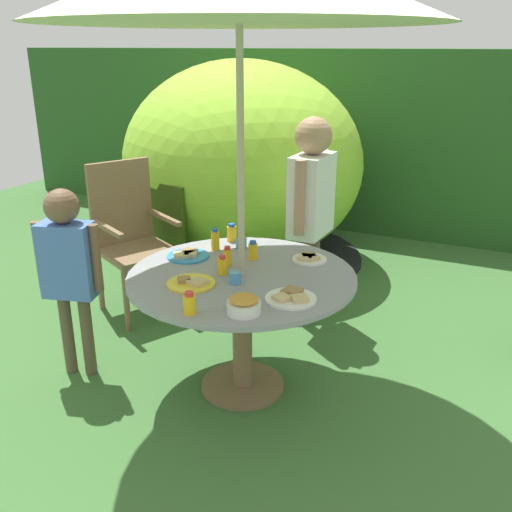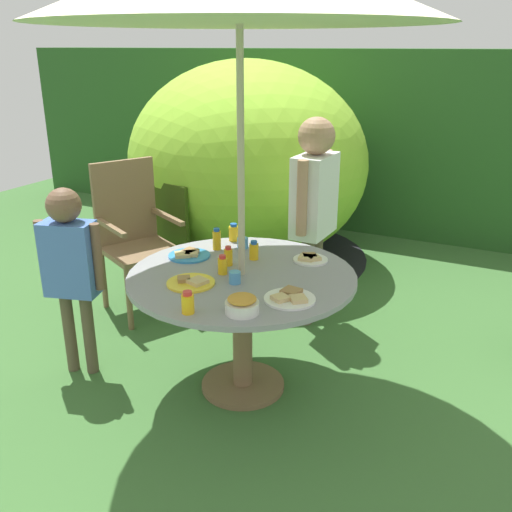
{
  "view_description": "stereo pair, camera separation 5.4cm",
  "coord_description": "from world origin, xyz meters",
  "px_view_note": "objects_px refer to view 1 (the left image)",
  "views": [
    {
      "loc": [
        1.25,
        -2.47,
        1.83
      ],
      "look_at": [
        0.09,
        -0.01,
        0.82
      ],
      "focal_mm": 39.77,
      "sensor_mm": 36.0,
      "label": 1
    },
    {
      "loc": [
        1.3,
        -2.44,
        1.83
      ],
      "look_at": [
        0.09,
        -0.01,
        0.82
      ],
      "focal_mm": 39.77,
      "sensor_mm": 36.0,
      "label": 2
    }
  ],
  "objects_px": {
    "juice_bottle_near_left": "(253,251)",
    "cup_far": "(241,243)",
    "child_in_blue_shirt": "(68,260)",
    "juice_bottle_far_left": "(232,233)",
    "juice_bottle_mid_right": "(222,265)",
    "plate_front_edge": "(187,255)",
    "plate_far_right": "(291,298)",
    "wooden_chair": "(130,231)",
    "plate_near_right": "(191,283)",
    "snack_bowl": "(244,305)",
    "juice_bottle_mid_left": "(190,304)",
    "juice_bottle_back_edge": "(215,240)",
    "child_in_white_shirt": "(311,195)",
    "plate_center_front": "(309,258)",
    "juice_bottle_center_back": "(228,257)",
    "dome_tent": "(242,163)",
    "garden_table": "(242,299)",
    "cup_near": "(235,278)"
  },
  "relations": [
    {
      "from": "garden_table",
      "to": "plate_near_right",
      "type": "distance_m",
      "value": 0.33
    },
    {
      "from": "plate_near_right",
      "to": "juice_bottle_back_edge",
      "type": "xyz_separation_m",
      "value": [
        -0.15,
        0.51,
        0.05
      ]
    },
    {
      "from": "plate_near_right",
      "to": "cup_far",
      "type": "bearing_deg",
      "value": 92.05
    },
    {
      "from": "juice_bottle_mid_left",
      "to": "juice_bottle_back_edge",
      "type": "distance_m",
      "value": 0.85
    },
    {
      "from": "plate_center_front",
      "to": "juice_bottle_back_edge",
      "type": "relative_size",
      "value": 1.5
    },
    {
      "from": "juice_bottle_center_back",
      "to": "plate_center_front",
      "type": "bearing_deg",
      "value": 34.76
    },
    {
      "from": "juice_bottle_near_left",
      "to": "juice_bottle_mid_right",
      "type": "bearing_deg",
      "value": -100.51
    },
    {
      "from": "garden_table",
      "to": "plate_front_edge",
      "type": "bearing_deg",
      "value": 166.77
    },
    {
      "from": "juice_bottle_center_back",
      "to": "juice_bottle_far_left",
      "type": "bearing_deg",
      "value": 114.62
    },
    {
      "from": "juice_bottle_mid_left",
      "to": "dome_tent",
      "type": "bearing_deg",
      "value": 111.65
    },
    {
      "from": "snack_bowl",
      "to": "juice_bottle_far_left",
      "type": "bearing_deg",
      "value": 120.77
    },
    {
      "from": "garden_table",
      "to": "cup_near",
      "type": "bearing_deg",
      "value": -78.18
    },
    {
      "from": "juice_bottle_near_left",
      "to": "juice_bottle_back_edge",
      "type": "xyz_separation_m",
      "value": [
        -0.27,
        0.05,
        0.01
      ]
    },
    {
      "from": "child_in_blue_shirt",
      "to": "juice_bottle_mid_left",
      "type": "bearing_deg",
      "value": -30.88
    },
    {
      "from": "plate_near_right",
      "to": "juice_bottle_near_left",
      "type": "bearing_deg",
      "value": 74.96
    },
    {
      "from": "plate_near_right",
      "to": "garden_table",
      "type": "bearing_deg",
      "value": 55.14
    },
    {
      "from": "juice_bottle_far_left",
      "to": "juice_bottle_mid_right",
      "type": "height_order",
      "value": "juice_bottle_far_left"
    },
    {
      "from": "garden_table",
      "to": "plate_front_edge",
      "type": "height_order",
      "value": "plate_front_edge"
    },
    {
      "from": "wooden_chair",
      "to": "juice_bottle_near_left",
      "type": "bearing_deg",
      "value": -81.56
    },
    {
      "from": "juice_bottle_far_left",
      "to": "plate_far_right",
      "type": "bearing_deg",
      "value": -44.53
    },
    {
      "from": "garden_table",
      "to": "juice_bottle_near_left",
      "type": "relative_size",
      "value": 11.13
    },
    {
      "from": "snack_bowl",
      "to": "juice_bottle_mid_left",
      "type": "relative_size",
      "value": 1.46
    },
    {
      "from": "plate_near_right",
      "to": "juice_bottle_back_edge",
      "type": "bearing_deg",
      "value": 106.02
    },
    {
      "from": "child_in_white_shirt",
      "to": "plate_center_front",
      "type": "height_order",
      "value": "child_in_white_shirt"
    },
    {
      "from": "juice_bottle_far_left",
      "to": "cup_far",
      "type": "distance_m",
      "value": 0.15
    },
    {
      "from": "dome_tent",
      "to": "juice_bottle_center_back",
      "type": "relative_size",
      "value": 24.37
    },
    {
      "from": "plate_front_edge",
      "to": "juice_bottle_mid_left",
      "type": "xyz_separation_m",
      "value": [
        0.39,
        -0.61,
        0.04
      ]
    },
    {
      "from": "child_in_blue_shirt",
      "to": "dome_tent",
      "type": "bearing_deg",
      "value": 74.73
    },
    {
      "from": "cup_near",
      "to": "child_in_blue_shirt",
      "type": "bearing_deg",
      "value": -171.58
    },
    {
      "from": "plate_front_edge",
      "to": "child_in_blue_shirt",
      "type": "bearing_deg",
      "value": -146.53
    },
    {
      "from": "snack_bowl",
      "to": "cup_far",
      "type": "distance_m",
      "value": 0.87
    },
    {
      "from": "plate_front_edge",
      "to": "wooden_chair",
      "type": "bearing_deg",
      "value": 147.19
    },
    {
      "from": "child_in_white_shirt",
      "to": "juice_bottle_near_left",
      "type": "relative_size",
      "value": 12.95
    },
    {
      "from": "garden_table",
      "to": "plate_far_right",
      "type": "height_order",
      "value": "plate_far_right"
    },
    {
      "from": "cup_near",
      "to": "juice_bottle_far_left",
      "type": "bearing_deg",
      "value": 119.12
    },
    {
      "from": "plate_near_right",
      "to": "cup_near",
      "type": "xyz_separation_m",
      "value": [
        0.19,
        0.11,
        0.02
      ]
    },
    {
      "from": "juice_bottle_near_left",
      "to": "cup_far",
      "type": "relative_size",
      "value": 1.66
    },
    {
      "from": "snack_bowl",
      "to": "plate_center_front",
      "type": "distance_m",
      "value": 0.75
    },
    {
      "from": "plate_near_right",
      "to": "plate_front_edge",
      "type": "bearing_deg",
      "value": 124.7
    },
    {
      "from": "child_in_white_shirt",
      "to": "cup_far",
      "type": "xyz_separation_m",
      "value": [
        -0.21,
        -0.61,
        -0.17
      ]
    },
    {
      "from": "plate_far_right",
      "to": "juice_bottle_mid_left",
      "type": "xyz_separation_m",
      "value": [
        -0.36,
        -0.33,
        0.04
      ]
    },
    {
      "from": "dome_tent",
      "to": "juice_bottle_center_back",
      "type": "bearing_deg",
      "value": -50.14
    },
    {
      "from": "plate_far_right",
      "to": "juice_bottle_center_back",
      "type": "distance_m",
      "value": 0.55
    },
    {
      "from": "juice_bottle_near_left",
      "to": "juice_bottle_mid_right",
      "type": "distance_m",
      "value": 0.27
    },
    {
      "from": "dome_tent",
      "to": "juice_bottle_mid_left",
      "type": "relative_size",
      "value": 25.25
    },
    {
      "from": "dome_tent",
      "to": "plate_front_edge",
      "type": "bearing_deg",
      "value": -57.24
    },
    {
      "from": "juice_bottle_near_left",
      "to": "juice_bottle_mid_right",
      "type": "relative_size",
      "value": 1.04
    },
    {
      "from": "child_in_blue_shirt",
      "to": "juice_bottle_center_back",
      "type": "bearing_deg",
      "value": 7.05
    },
    {
      "from": "child_in_blue_shirt",
      "to": "juice_bottle_far_left",
      "type": "height_order",
      "value": "child_in_blue_shirt"
    },
    {
      "from": "plate_front_edge",
      "to": "juice_bottle_far_left",
      "type": "distance_m",
      "value": 0.38
    }
  ]
}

